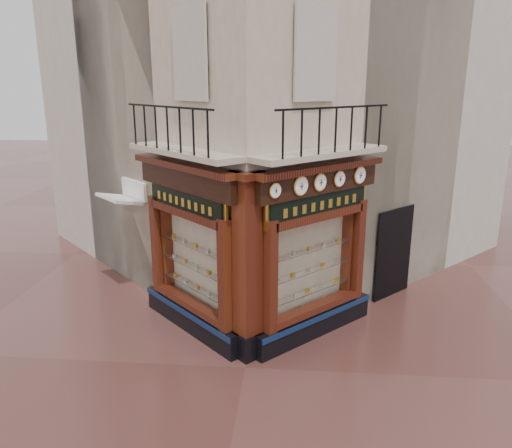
# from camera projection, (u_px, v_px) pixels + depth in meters

# --- Properties ---
(ground) EXTENTS (80.00, 80.00, 0.00)m
(ground) POSITION_uv_depth(u_px,v_px,m) (245.00, 368.00, 10.20)
(ground) COLOR #532B26
(ground) RESTS_ON ground
(main_building) EXTENTS (11.31, 11.31, 12.00)m
(main_building) POSITION_uv_depth(u_px,v_px,m) (266.00, 69.00, 14.47)
(main_building) COLOR beige
(main_building) RESTS_ON ground
(neighbour_left) EXTENTS (11.31, 11.31, 11.00)m
(neighbour_left) POSITION_uv_depth(u_px,v_px,m) (199.00, 86.00, 17.18)
(neighbour_left) COLOR beige
(neighbour_left) RESTS_ON ground
(neighbour_right) EXTENTS (11.31, 11.31, 11.00)m
(neighbour_right) POSITION_uv_depth(u_px,v_px,m) (344.00, 86.00, 16.77)
(neighbour_right) COLOR beige
(neighbour_right) RESTS_ON ground
(shopfront_left) EXTENTS (2.86, 2.86, 3.98)m
(shopfront_left) POSITION_uv_depth(u_px,v_px,m) (190.00, 250.00, 11.28)
(shopfront_left) COLOR black
(shopfront_left) RESTS_ON ground
(shopfront_right) EXTENTS (2.86, 2.86, 3.98)m
(shopfront_right) POSITION_uv_depth(u_px,v_px,m) (315.00, 253.00, 11.05)
(shopfront_right) COLOR black
(shopfront_right) RESTS_ON ground
(corner_pilaster) EXTENTS (0.85, 0.85, 3.98)m
(corner_pilaster) POSITION_uv_depth(u_px,v_px,m) (247.00, 270.00, 10.15)
(corner_pilaster) COLOR black
(corner_pilaster) RESTS_ON ground
(balcony) EXTENTS (5.94, 2.97, 1.03)m
(balcony) POSITION_uv_depth(u_px,v_px,m) (252.00, 152.00, 10.48)
(balcony) COLOR beige
(balcony) RESTS_ON ground
(clock_a) EXTENTS (0.25, 0.25, 0.31)m
(clock_a) POSITION_uv_depth(u_px,v_px,m) (275.00, 191.00, 9.59)
(clock_a) COLOR gold
(clock_a) RESTS_ON ground
(clock_b) EXTENTS (0.32, 0.32, 0.41)m
(clock_b) POSITION_uv_depth(u_px,v_px,m) (301.00, 186.00, 10.03)
(clock_b) COLOR gold
(clock_b) RESTS_ON ground
(clock_c) EXTENTS (0.30, 0.30, 0.38)m
(clock_c) POSITION_uv_depth(u_px,v_px,m) (320.00, 182.00, 10.38)
(clock_c) COLOR gold
(clock_c) RESTS_ON ground
(clock_d) EXTENTS (0.29, 0.29, 0.36)m
(clock_d) POSITION_uv_depth(u_px,v_px,m) (339.00, 179.00, 10.76)
(clock_d) COLOR gold
(clock_d) RESTS_ON ground
(clock_e) EXTENTS (0.32, 0.32, 0.40)m
(clock_e) POSITION_uv_depth(u_px,v_px,m) (360.00, 175.00, 11.19)
(clock_e) COLOR gold
(clock_e) RESTS_ON ground
(awning) EXTENTS (1.45, 1.45, 0.24)m
(awning) POSITION_uv_depth(u_px,v_px,m) (126.00, 293.00, 13.86)
(awning) COLOR white
(awning) RESTS_ON ground
(signboard_left) EXTENTS (2.16, 2.16, 0.58)m
(signboard_left) POSITION_uv_depth(u_px,v_px,m) (186.00, 202.00, 10.93)
(signboard_left) COLOR gold
(signboard_left) RESTS_ON ground
(signboard_right) EXTENTS (2.24, 2.24, 0.60)m
(signboard_right) POSITION_uv_depth(u_px,v_px,m) (320.00, 205.00, 10.69)
(signboard_right) COLOR gold
(signboard_right) RESTS_ON ground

